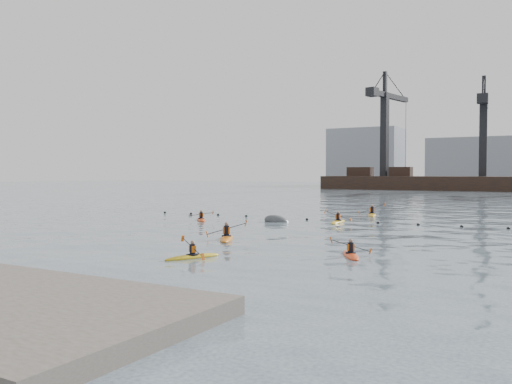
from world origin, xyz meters
TOP-DOWN VIEW (x-y plane):
  - ground at (0.00, 0.00)m, footprint 400.00×400.00m
  - float_line at (-0.50, 22.53)m, footprint 33.24×0.73m
  - barge_pier at (-0.22, 110.00)m, footprint 72.00×19.30m
  - skyline at (2.23, 150.27)m, footprint 141.00×28.00m
  - kayaker_0 at (-0.57, 8.20)m, footprint 2.35×3.40m
  - kayaker_1 at (1.92, 1.61)m, footprint 1.84×2.82m
  - kayaker_2 at (-9.14, 17.55)m, footprint 2.47×2.61m
  - kayaker_3 at (1.15, 21.28)m, footprint 2.19×3.24m
  - kayaker_4 at (7.90, 5.69)m, footprint 1.92×2.74m
  - kayaker_5 at (1.18, 29.46)m, footprint 2.36×3.57m
  - mooring_buoy at (-3.36, 19.70)m, footprint 2.48×2.02m

SIDE VIEW (x-z plane):
  - ground at x=0.00m, z-range 0.00..0.00m
  - mooring_buoy at x=-3.36m, z-range -0.70..0.70m
  - float_line at x=-0.50m, z-range -0.09..0.15m
  - kayaker_1 at x=1.92m, z-range -0.44..0.61m
  - kayaker_4 at x=7.90m, z-range -0.42..0.59m
  - kayaker_2 at x=-9.14m, z-range -0.39..0.57m
  - kayaker_3 at x=1.15m, z-range -0.47..0.67m
  - kayaker_0 at x=-0.57m, z-range -0.51..0.73m
  - kayaker_5 at x=1.18m, z-range -0.56..0.78m
  - barge_pier at x=-0.22m, z-range -12.86..16.64m
  - skyline at x=2.23m, z-range -1.75..20.25m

